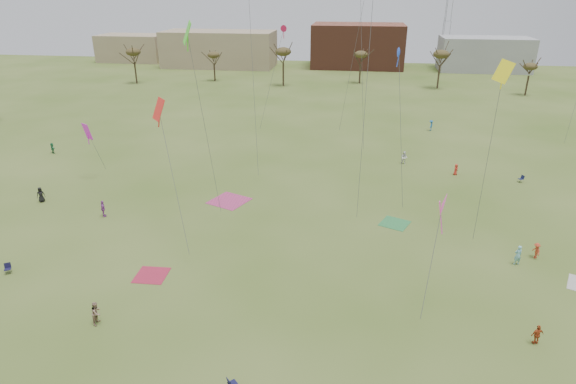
# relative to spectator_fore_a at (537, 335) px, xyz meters

# --- Properties ---
(ground) EXTENTS (260.00, 260.00, 0.00)m
(ground) POSITION_rel_spectator_fore_a_xyz_m (-18.30, -1.49, -0.74)
(ground) COLOR #3B551A
(ground) RESTS_ON ground
(spectator_fore_a) EXTENTS (0.94, 0.61, 1.49)m
(spectator_fore_a) POSITION_rel_spectator_fore_a_xyz_m (0.00, 0.00, 0.00)
(spectator_fore_a) COLOR #B3461E
(spectator_fore_a) RESTS_ON ground
(spectator_fore_b) EXTENTS (0.67, 0.86, 1.76)m
(spectator_fore_b) POSITION_rel_spectator_fore_a_xyz_m (-30.16, -2.14, 0.14)
(spectator_fore_b) COLOR #91715C
(spectator_fore_b) RESTS_ON ground
(flyer_mid_a) EXTENTS (1.00, 0.90, 1.72)m
(flyer_mid_a) POSITION_rel_spectator_fore_a_xyz_m (-46.81, 16.56, 0.12)
(flyer_mid_a) COLOR black
(flyer_mid_a) RESTS_ON ground
(flyer_mid_b) EXTENTS (0.74, 1.04, 1.46)m
(flyer_mid_b) POSITION_rel_spectator_fore_a_xyz_m (3.57, 11.69, -0.02)
(flyer_mid_b) COLOR #BA3E22
(flyer_mid_b) RESTS_ON ground
(flyer_mid_c) EXTENTS (0.76, 0.61, 1.82)m
(flyer_mid_c) POSITION_rel_spectator_fore_a_xyz_m (1.62, 10.33, 0.17)
(flyer_mid_c) COLOR #7CC3CF
(flyer_mid_c) RESTS_ON ground
(spectator_mid_d) EXTENTS (0.90, 1.12, 1.78)m
(spectator_mid_d) POSITION_rel_spectator_fore_a_xyz_m (-38.16, 14.07, 0.15)
(spectator_mid_d) COLOR #A548AF
(spectator_mid_d) RESTS_ON ground
(spectator_mid_e) EXTENTS (1.00, 0.89, 1.70)m
(spectator_mid_e) POSITION_rel_spectator_fore_a_xyz_m (-6.02, 34.89, 0.11)
(spectator_mid_e) COLOR white
(spectator_mid_e) RESTS_ON ground
(flyer_far_a) EXTENTS (1.28, 1.32, 1.51)m
(flyer_far_a) POSITION_rel_spectator_fore_a_xyz_m (-55.47, 32.37, 0.01)
(flyer_far_a) COLOR #28784A
(flyer_far_a) RESTS_ON ground
(flyer_far_b) EXTENTS (0.77, 0.83, 1.43)m
(flyer_far_b) POSITION_rel_spectator_fore_a_xyz_m (0.14, 31.66, -0.03)
(flyer_far_b) COLOR red
(flyer_far_b) RESTS_ON ground
(flyer_far_c) EXTENTS (0.93, 1.26, 1.75)m
(flyer_far_c) POSITION_rel_spectator_fore_a_xyz_m (-0.38, 52.02, 0.13)
(flyer_far_c) COLOR #22649D
(flyer_far_c) RESTS_ON ground
(blanket_red) EXTENTS (2.65, 2.65, 0.03)m
(blanket_red) POSITION_rel_spectator_fore_a_xyz_m (-28.87, 4.21, -0.74)
(blanket_red) COLOR #AA223C
(blanket_red) RESTS_ON ground
(blanket_plum) EXTENTS (5.00, 5.00, 0.03)m
(blanket_plum) POSITION_rel_spectator_fore_a_xyz_m (-26.26, 19.71, -0.74)
(blanket_plum) COLOR #B3376C
(blanket_plum) RESTS_ON ground
(blanket_olive) EXTENTS (3.46, 3.46, 0.03)m
(blanket_olive) POSITION_rel_spectator_fore_a_xyz_m (-8.29, 16.71, -0.74)
(blanket_olive) COLOR #2F8242
(blanket_olive) RESTS_ON ground
(camp_chair_left) EXTENTS (0.70, 0.72, 0.87)m
(camp_chair_left) POSITION_rel_spectator_fore_a_xyz_m (-40.83, 2.85, -0.48)
(camp_chair_left) COLOR #141232
(camp_chair_left) RESTS_ON ground
(camp_chair_right) EXTENTS (0.71, 0.70, 0.87)m
(camp_chair_right) POSITION_rel_spectator_fore_a_xyz_m (7.61, 30.17, -0.48)
(camp_chair_right) COLOR #161B3C
(camp_chair_right) RESTS_ON ground
(tree_line) EXTENTS (117.44, 49.32, 8.91)m
(tree_line) POSITION_rel_spectator_fore_a_xyz_m (-21.15, 77.64, 6.34)
(tree_line) COLOR #3A2B1E
(tree_line) RESTS_ON ground
(building_tan) EXTENTS (32.00, 14.00, 10.00)m
(building_tan) POSITION_rel_spectator_fore_a_xyz_m (-53.30, 113.51, 4.26)
(building_tan) COLOR #937F60
(building_tan) RESTS_ON ground
(building_brick) EXTENTS (26.00, 16.00, 12.00)m
(building_brick) POSITION_rel_spectator_fore_a_xyz_m (-13.30, 118.51, 5.26)
(building_brick) COLOR brown
(building_brick) RESTS_ON ground
(building_grey) EXTENTS (24.00, 12.00, 9.00)m
(building_grey) POSITION_rel_spectator_fore_a_xyz_m (21.70, 116.51, 3.76)
(building_grey) COLOR gray
(building_grey) RESTS_ON ground
(building_tan_west) EXTENTS (20.00, 12.00, 8.00)m
(building_tan_west) POSITION_rel_spectator_fore_a_xyz_m (-83.30, 120.51, 3.26)
(building_tan_west) COLOR #937F60
(building_tan_west) RESTS_ON ground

